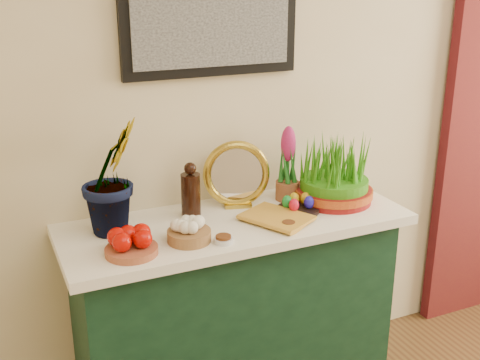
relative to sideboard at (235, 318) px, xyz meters
name	(u,v)px	position (x,y,z in m)	size (l,w,h in m)	color
sideboard	(235,318)	(0.00, 0.00, 0.00)	(1.30, 0.45, 0.85)	#143922
tablecloth	(235,223)	(0.00, 0.00, 0.45)	(1.40, 0.55, 0.04)	white
hyacinth_green	(111,158)	(-0.46, 0.08, 0.76)	(0.29, 0.25, 0.58)	#1E6B20
apple_bowl	(131,244)	(-0.46, -0.14, 0.50)	(0.22, 0.22, 0.09)	#9D4F31
garlic_basket	(189,232)	(-0.24, -0.13, 0.50)	(0.18, 0.18, 0.09)	#95643C
vinegar_cruet	(191,193)	(-0.15, 0.09, 0.57)	(0.08, 0.08, 0.23)	black
mirror	(237,175)	(0.06, 0.13, 0.60)	(0.29, 0.14, 0.28)	gold
book	(262,225)	(0.05, -0.14, 0.48)	(0.18, 0.26, 0.04)	gold
spice_dish_left	(223,239)	(-0.13, -0.19, 0.48)	(0.07, 0.07, 0.03)	silver
spice_dish_right	(289,225)	(0.15, -0.17, 0.48)	(0.06, 0.06, 0.03)	silver
egg_plate	(298,206)	(0.27, -0.04, 0.49)	(0.19, 0.19, 0.07)	black
hyacinth_pink	(288,167)	(0.29, 0.10, 0.61)	(0.10, 0.10, 0.33)	brown
wheatgrass_sabzeh	(334,174)	(0.47, 0.00, 0.59)	(0.34, 0.34, 0.28)	maroon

